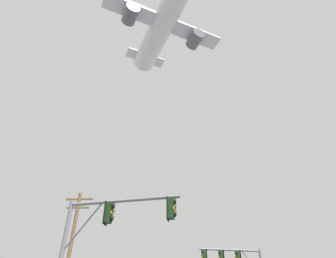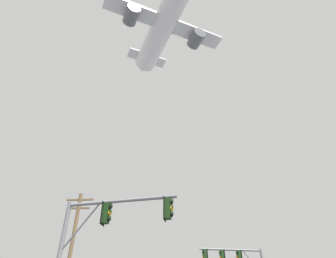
{
  "view_description": "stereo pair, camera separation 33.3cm",
  "coord_description": "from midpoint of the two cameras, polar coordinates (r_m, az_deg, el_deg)",
  "views": [
    {
      "loc": [
        -0.92,
        -6.13,
        1.28
      ],
      "look_at": [
        -1.68,
        14.64,
        15.81
      ],
      "focal_mm": 30.99,
      "sensor_mm": 36.0,
      "label": 1
    },
    {
      "loc": [
        -0.59,
        -6.11,
        1.28
      ],
      "look_at": [
        -1.68,
        14.64,
        15.81
      ],
      "focal_mm": 30.99,
      "sensor_mm": 36.0,
      "label": 2
    }
  ],
  "objects": [
    {
      "name": "signal_pole_near",
      "position": [
        13.71,
        -13.37,
        -19.53
      ],
      "size": [
        5.25,
        1.1,
        6.34
      ],
      "color": "slate",
      "rests_on": "ground"
    },
    {
      "name": "airplane",
      "position": [
        57.55,
        -0.63,
        20.94
      ],
      "size": [
        22.01,
        28.51,
        8.2
      ],
      "color": "white"
    }
  ]
}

